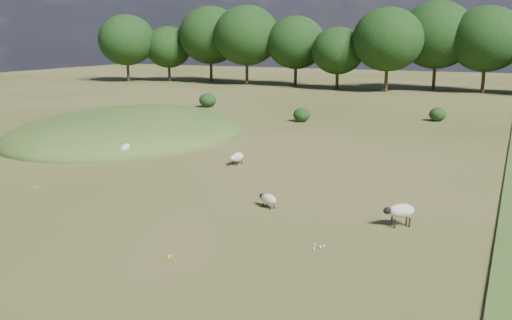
{
  "coord_description": "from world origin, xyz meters",
  "views": [
    {
      "loc": [
        13.95,
        -21.74,
        7.22
      ],
      "look_at": [
        2.0,
        4.0,
        1.0
      ],
      "focal_mm": 40.0,
      "sensor_mm": 36.0,
      "label": 1
    }
  ],
  "objects_px": {
    "sheep_2": "(400,211)",
    "sheep_4": "(127,148)",
    "sheep_0": "(268,199)",
    "sheep_1": "(237,157)"
  },
  "relations": [
    {
      "from": "sheep_0",
      "to": "sheep_4",
      "type": "distance_m",
      "value": 13.02
    },
    {
      "from": "sheep_0",
      "to": "sheep_1",
      "type": "distance_m",
      "value": 8.44
    },
    {
      "from": "sheep_1",
      "to": "sheep_4",
      "type": "height_order",
      "value": "sheep_4"
    },
    {
      "from": "sheep_1",
      "to": "sheep_2",
      "type": "relative_size",
      "value": 0.98
    },
    {
      "from": "sheep_1",
      "to": "sheep_2",
      "type": "bearing_deg",
      "value": 61.09
    },
    {
      "from": "sheep_1",
      "to": "sheep_4",
      "type": "relative_size",
      "value": 0.97
    },
    {
      "from": "sheep_2",
      "to": "sheep_0",
      "type": "bearing_deg",
      "value": -37.71
    },
    {
      "from": "sheep_0",
      "to": "sheep_2",
      "type": "relative_size",
      "value": 0.86
    },
    {
      "from": "sheep_2",
      "to": "sheep_4",
      "type": "height_order",
      "value": "sheep_2"
    },
    {
      "from": "sheep_2",
      "to": "sheep_4",
      "type": "bearing_deg",
      "value": -54.69
    }
  ]
}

